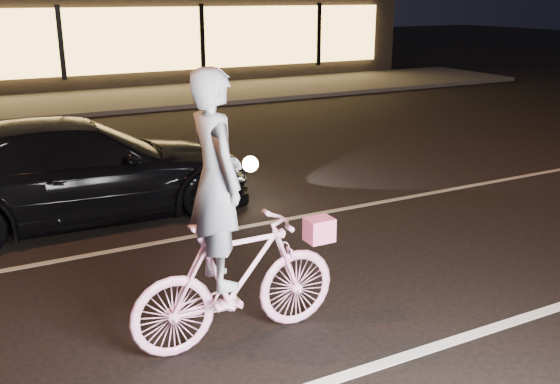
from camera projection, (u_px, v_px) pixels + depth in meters
ground at (310, 289)px, 6.60m from camera, size 90.00×90.00×0.00m
lane_stripe_near at (399, 358)px, 5.33m from camera, size 60.00×0.12×0.01m
lane_stripe_far at (234, 229)px, 8.28m from camera, size 60.00×0.10×0.01m
sidewalk at (77, 103)px, 17.55m from camera, size 30.00×4.00×0.12m
storefront at (39, 19)px, 21.96m from camera, size 25.40×8.42×4.20m
cyclist at (232, 251)px, 5.35m from camera, size 1.94×0.67×2.45m
sedan at (79, 170)px, 8.50m from camera, size 4.81×1.98×1.39m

